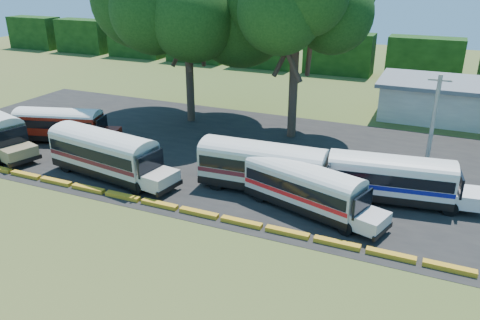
% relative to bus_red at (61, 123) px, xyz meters
% --- Properties ---
extents(ground, '(160.00, 160.00, 0.00)m').
position_rel_bus_red_xyz_m(ground, '(16.55, -8.33, -1.78)').
color(ground, '#33511B').
rests_on(ground, ground).
extents(asphalt_strip, '(64.00, 24.00, 0.02)m').
position_rel_bus_red_xyz_m(asphalt_strip, '(17.55, 3.67, -1.77)').
color(asphalt_strip, black).
rests_on(asphalt_strip, ground).
extents(curb, '(53.70, 0.45, 0.30)m').
position_rel_bus_red_xyz_m(curb, '(16.55, -7.33, -1.63)').
color(curb, gold).
rests_on(curb, ground).
extents(terminal_building, '(19.00, 9.00, 4.00)m').
position_rel_bus_red_xyz_m(terminal_building, '(34.55, 21.67, 0.25)').
color(terminal_building, silver).
rests_on(terminal_building, ground).
extents(treeline_backdrop, '(130.00, 4.00, 6.00)m').
position_rel_bus_red_xyz_m(treeline_backdrop, '(16.55, 39.67, 1.22)').
color(treeline_backdrop, black).
rests_on(treeline_backdrop, ground).
extents(bus_red, '(9.71, 4.82, 3.10)m').
position_rel_bus_red_xyz_m(bus_red, '(0.00, 0.00, 0.00)').
color(bus_red, black).
rests_on(bus_red, ground).
extents(bus_cream_west, '(11.29, 4.34, 3.62)m').
position_rel_bus_red_xyz_m(bus_cream_west, '(8.77, -4.74, 0.27)').
color(bus_cream_west, black).
rests_on(bus_cream_west, ground).
extents(bus_cream_east, '(11.02, 3.22, 3.58)m').
position_rel_bus_red_xyz_m(bus_cream_east, '(20.68, -2.23, 0.25)').
color(bus_cream_east, black).
rests_on(bus_cream_east, ground).
extents(bus_white_red, '(10.00, 5.22, 3.20)m').
position_rel_bus_red_xyz_m(bus_white_red, '(24.14, -3.95, 0.03)').
color(bus_white_red, black).
rests_on(bus_white_red, ground).
extents(bus_white_blue, '(10.24, 3.75, 3.29)m').
position_rel_bus_red_xyz_m(bus_white_blue, '(29.16, -0.36, 0.08)').
color(bus_white_blue, black).
rests_on(bus_white_blue, ground).
extents(tree_center, '(10.55, 10.55, 16.26)m').
position_rel_bus_red_xyz_m(tree_center, '(18.84, 9.71, 10.55)').
color(tree_center, '#322519').
rests_on(tree_center, ground).
extents(utility_pole, '(1.60, 0.30, 7.99)m').
position_rel_bus_red_xyz_m(utility_pole, '(31.06, 4.38, 2.33)').
color(utility_pole, gray).
rests_on(utility_pole, ground).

